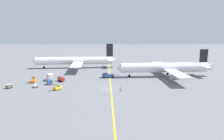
# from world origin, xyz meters

# --- Properties ---
(ground_plane) EXTENTS (600.00, 600.00, 0.00)m
(ground_plane) POSITION_xyz_m (0.00, 0.00, 0.00)
(ground_plane) COLOR slate
(taxiway_stripe) EXTENTS (3.44, 119.98, 0.01)m
(taxiway_stripe) POSITION_xyz_m (1.46, 10.00, 0.00)
(taxiway_stripe) COLOR yellow
(taxiway_stripe) RESTS_ON ground
(airliner_at_gate_left) EXTENTS (56.32, 47.26, 16.12)m
(airliner_at_gate_left) POSITION_xyz_m (-22.07, 50.98, 4.91)
(airliner_at_gate_left) COLOR white
(airliner_at_gate_left) RESTS_ON ground
(airliner_being_pushed) EXTENTS (52.54, 47.70, 14.86)m
(airliner_being_pushed) POSITION_xyz_m (30.90, 23.92, 5.03)
(airliner_being_pushed) COLOR silver
(airliner_being_pushed) RESTS_ON ground
(pushback_tug) EXTENTS (9.48, 3.91, 3.00)m
(pushback_tug) POSITION_xyz_m (-0.20, 21.67, 1.28)
(pushback_tug) COLOR #2D4C8C
(pushback_tug) RESTS_ON ground
(gse_belt_loader_portside) EXTENTS (3.35, 4.97, 3.02)m
(gse_belt_loader_portside) POSITION_xyz_m (-21.00, -0.85, 0.83)
(gse_belt_loader_portside) COLOR gold
(gse_belt_loader_portside) RESTS_ON ground
(gse_catering_truck_tall) EXTENTS (4.94, 6.27, 3.50)m
(gse_catering_truck_tall) POSITION_xyz_m (-28.77, 15.44, 1.76)
(gse_catering_truck_tall) COLOR gray
(gse_catering_truck_tall) RESTS_ON ground
(gse_container_dolly_flat) EXTENTS (3.42, 3.85, 2.15)m
(gse_container_dolly_flat) POSITION_xyz_m (-26.90, 7.72, 1.17)
(gse_container_dolly_flat) COLOR slate
(gse_container_dolly_flat) RESTS_ON ground
(gse_stair_truck_yellow) EXTENTS (2.48, 4.80, 4.06)m
(gse_stair_truck_yellow) POSITION_xyz_m (-35.94, 11.85, 1.03)
(gse_stair_truck_yellow) COLOR orange
(gse_stair_truck_yellow) RESTS_ON ground
(gse_baggage_cart_trailing) EXTENTS (2.44, 3.11, 1.71)m
(gse_baggage_cart_trailing) POSITION_xyz_m (-42.64, 1.42, 0.86)
(gse_baggage_cart_trailing) COLOR #666B4C
(gse_baggage_cart_trailing) RESTS_ON ground
(gse_fuel_bowser_stubby) EXTENTS (4.53, 5.00, 2.40)m
(gse_fuel_bowser_stubby) POSITION_xyz_m (-23.03, 13.70, 1.33)
(gse_fuel_bowser_stubby) COLOR red
(gse_fuel_bowser_stubby) RESTS_ON ground
(gse_gpu_cart_small) EXTENTS (2.58, 2.35, 1.90)m
(gse_gpu_cart_small) POSITION_xyz_m (-31.67, 2.33, 0.79)
(gse_gpu_cart_small) COLOR silver
(gse_gpu_cart_small) RESTS_ON ground
(ground_crew_marshaller_foreground) EXTENTS (0.36, 0.36, 1.68)m
(ground_crew_marshaller_foreground) POSITION_xyz_m (5.81, -3.08, 0.87)
(ground_crew_marshaller_foreground) COLOR black
(ground_crew_marshaller_foreground) RESTS_ON ground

